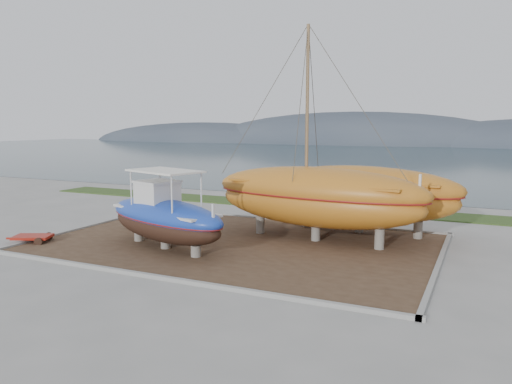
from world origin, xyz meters
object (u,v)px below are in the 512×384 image
at_px(red_trailer, 33,239).
at_px(orange_sailboat, 317,135).
at_px(white_dinghy, 156,219).
at_px(orange_bare_hull, 360,200).
at_px(blue_caique, 165,210).

bearing_deg(red_trailer, orange_sailboat, 1.59).
distance_m(orange_sailboat, red_trailer, 14.57).
relative_size(white_dinghy, orange_sailboat, 0.36).
relative_size(orange_sailboat, orange_bare_hull, 1.06).
bearing_deg(orange_sailboat, orange_bare_hull, 68.60).
relative_size(blue_caique, orange_bare_hull, 0.72).
distance_m(white_dinghy, orange_sailboat, 9.73).
height_order(white_dinghy, red_trailer, white_dinghy).
distance_m(orange_bare_hull, red_trailer, 16.38).
bearing_deg(orange_bare_hull, red_trailer, -144.35).
xyz_separation_m(blue_caique, red_trailer, (-6.55, -1.67, -1.67)).
height_order(blue_caique, orange_sailboat, orange_sailboat).
height_order(orange_sailboat, orange_bare_hull, orange_sailboat).
height_order(orange_sailboat, red_trailer, orange_sailboat).
distance_m(blue_caique, red_trailer, 6.97).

